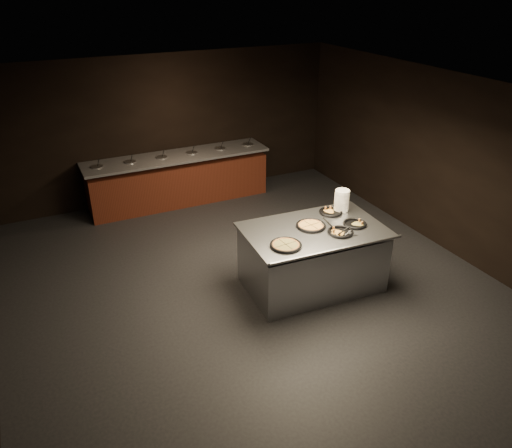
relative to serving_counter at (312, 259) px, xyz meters
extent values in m
cube|color=black|center=(-0.83, 0.26, -0.47)|extent=(7.00, 8.00, 0.01)
cube|color=black|center=(-0.83, 0.26, 2.44)|extent=(7.00, 8.00, 0.01)
cube|color=black|center=(-0.83, 4.26, 0.99)|extent=(7.00, 0.01, 2.90)
cube|color=black|center=(-0.83, -3.75, 0.99)|extent=(7.00, 0.01, 2.90)
cube|color=black|center=(2.68, 0.26, 0.99)|extent=(0.01, 8.00, 2.90)
cube|color=#572014|center=(-0.83, 3.83, -0.03)|extent=(3.60, 0.75, 0.85)
cube|color=#5B5A5F|center=(-0.83, 3.83, 0.51)|extent=(3.70, 0.83, 0.05)
cube|color=black|center=(-0.83, 3.83, -0.42)|extent=(3.60, 0.69, 0.08)
cylinder|color=silver|center=(-2.38, 3.83, 0.52)|extent=(0.22, 0.22, 0.08)
cylinder|color=#46722D|center=(-2.38, 3.83, 0.54)|extent=(0.19, 0.19, 0.02)
cylinder|color=black|center=(-2.35, 3.81, 0.63)|extent=(0.04, 0.10, 0.19)
cylinder|color=silver|center=(-1.76, 3.83, 0.52)|extent=(0.22, 0.22, 0.08)
cylinder|color=#46722D|center=(-1.76, 3.83, 0.54)|extent=(0.19, 0.19, 0.02)
cylinder|color=black|center=(-1.73, 3.81, 0.63)|extent=(0.04, 0.10, 0.19)
cylinder|color=silver|center=(-1.14, 3.83, 0.52)|extent=(0.22, 0.22, 0.08)
cylinder|color=#46722D|center=(-1.14, 3.83, 0.54)|extent=(0.19, 0.19, 0.02)
cylinder|color=black|center=(-1.11, 3.81, 0.63)|extent=(0.04, 0.10, 0.19)
cylinder|color=silver|center=(-0.52, 3.83, 0.52)|extent=(0.22, 0.22, 0.08)
cylinder|color=#46722D|center=(-0.52, 3.83, 0.54)|extent=(0.19, 0.19, 0.02)
cylinder|color=black|center=(-0.49, 3.81, 0.63)|extent=(0.04, 0.10, 0.19)
cylinder|color=silver|center=(0.10, 3.83, 0.52)|extent=(0.22, 0.22, 0.08)
cylinder|color=#46722D|center=(0.10, 3.83, 0.54)|extent=(0.19, 0.19, 0.02)
cylinder|color=black|center=(0.13, 3.81, 0.63)|extent=(0.04, 0.10, 0.19)
cylinder|color=silver|center=(0.72, 3.83, 0.52)|extent=(0.22, 0.22, 0.08)
cylinder|color=#46722D|center=(0.72, 3.83, 0.54)|extent=(0.19, 0.19, 0.02)
cylinder|color=black|center=(0.75, 3.81, 0.63)|extent=(0.04, 0.10, 0.19)
cube|color=silver|center=(0.00, 0.00, -0.03)|extent=(2.00, 1.29, 0.87)
cube|color=silver|center=(0.00, 0.00, 0.49)|extent=(2.08, 1.38, 0.04)
cylinder|color=silver|center=(0.00, -0.63, 0.49)|extent=(2.01, 0.16, 0.04)
cylinder|color=white|center=(0.71, 0.35, 0.67)|extent=(0.23, 0.23, 0.33)
cylinder|color=black|center=(-0.61, -0.27, 0.51)|extent=(0.41, 0.41, 0.01)
torus|color=black|center=(-0.61, -0.27, 0.53)|extent=(0.43, 0.43, 0.04)
torus|color=brown|center=(-0.61, -0.27, 0.53)|extent=(0.37, 0.37, 0.03)
cylinder|color=tan|center=(-0.61, -0.27, 0.53)|extent=(0.33, 0.33, 0.02)
cube|color=black|center=(-0.61, -0.27, 0.54)|extent=(0.03, 0.33, 0.00)
cube|color=black|center=(-0.61, -0.27, 0.54)|extent=(0.33, 0.03, 0.00)
cylinder|color=black|center=(-0.01, 0.07, 0.51)|extent=(0.41, 0.41, 0.01)
torus|color=black|center=(-0.01, 0.07, 0.53)|extent=(0.43, 0.43, 0.04)
torus|color=brown|center=(-0.01, 0.07, 0.53)|extent=(0.37, 0.37, 0.03)
cylinder|color=#DCA650|center=(-0.01, 0.07, 0.53)|extent=(0.33, 0.33, 0.02)
cube|color=black|center=(-0.01, 0.07, 0.54)|extent=(0.05, 0.33, 0.00)
cube|color=black|center=(-0.01, 0.07, 0.54)|extent=(0.33, 0.05, 0.00)
cylinder|color=black|center=(0.51, 0.34, 0.51)|extent=(0.33, 0.33, 0.01)
torus|color=black|center=(0.51, 0.34, 0.53)|extent=(0.36, 0.36, 0.04)
cylinder|color=black|center=(0.27, -0.28, 0.51)|extent=(0.34, 0.34, 0.01)
torus|color=black|center=(0.27, -0.28, 0.53)|extent=(0.37, 0.37, 0.04)
cylinder|color=black|center=(0.60, -0.16, 0.51)|extent=(0.32, 0.32, 0.01)
torus|color=black|center=(0.60, -0.16, 0.53)|extent=(0.34, 0.34, 0.04)
cube|color=silver|center=(0.10, 0.05, 0.53)|extent=(0.12, 0.13, 0.00)
cylinder|color=black|center=(0.19, -0.07, 0.60)|extent=(0.10, 0.17, 0.13)
cylinder|color=silver|center=(0.15, -0.01, 0.55)|extent=(0.05, 0.08, 0.08)
cube|color=silver|center=(0.39, -0.39, 0.53)|extent=(0.11, 0.09, 0.00)
cylinder|color=black|center=(0.24, -0.38, 0.60)|extent=(0.19, 0.04, 0.11)
cylinder|color=silver|center=(0.32, -0.39, 0.55)|extent=(0.10, 0.02, 0.07)
camera|label=1|loc=(-3.51, -5.36, 3.82)|focal=35.00mm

